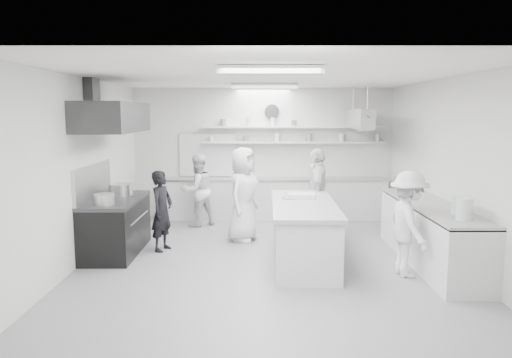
{
  "coord_description": "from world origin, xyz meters",
  "views": [
    {
      "loc": [
        -0.18,
        -7.86,
        2.41
      ],
      "look_at": [
        -0.17,
        0.6,
        1.27
      ],
      "focal_mm": 34.18,
      "sensor_mm": 36.0,
      "label": 1
    }
  ],
  "objects_px": {
    "prep_island": "(303,234)",
    "cook_back": "(197,190)",
    "back_counter": "(276,199)",
    "right_counter": "(431,235)",
    "cook_stove": "(162,211)",
    "stove": "(116,227)"
  },
  "relations": [
    {
      "from": "back_counter",
      "to": "prep_island",
      "type": "relative_size",
      "value": 1.99
    },
    {
      "from": "right_counter",
      "to": "stove",
      "type": "bearing_deg",
      "value": 173.48
    },
    {
      "from": "back_counter",
      "to": "cook_stove",
      "type": "distance_m",
      "value": 3.41
    },
    {
      "from": "back_counter",
      "to": "cook_stove",
      "type": "bearing_deg",
      "value": -128.75
    },
    {
      "from": "right_counter",
      "to": "prep_island",
      "type": "relative_size",
      "value": 1.31
    },
    {
      "from": "stove",
      "to": "cook_stove",
      "type": "xyz_separation_m",
      "value": [
        0.77,
        0.15,
        0.26
      ]
    },
    {
      "from": "stove",
      "to": "right_counter",
      "type": "height_order",
      "value": "right_counter"
    },
    {
      "from": "prep_island",
      "to": "cook_stove",
      "type": "xyz_separation_m",
      "value": [
        -2.43,
        0.66,
        0.25
      ]
    },
    {
      "from": "back_counter",
      "to": "cook_back",
      "type": "distance_m",
      "value": 1.9
    },
    {
      "from": "stove",
      "to": "prep_island",
      "type": "distance_m",
      "value": 3.24
    },
    {
      "from": "cook_back",
      "to": "prep_island",
      "type": "bearing_deg",
      "value": 91.01
    },
    {
      "from": "cook_back",
      "to": "stove",
      "type": "bearing_deg",
      "value": 22.92
    },
    {
      "from": "prep_island",
      "to": "cook_back",
      "type": "xyz_separation_m",
      "value": [
        -2.03,
        2.56,
        0.32
      ]
    },
    {
      "from": "right_counter",
      "to": "cook_stove",
      "type": "distance_m",
      "value": 4.55
    },
    {
      "from": "right_counter",
      "to": "cook_back",
      "type": "relative_size",
      "value": 2.12
    },
    {
      "from": "back_counter",
      "to": "right_counter",
      "type": "bearing_deg",
      "value": -55.35
    },
    {
      "from": "right_counter",
      "to": "cook_back",
      "type": "bearing_deg",
      "value": 146.89
    },
    {
      "from": "cook_stove",
      "to": "cook_back",
      "type": "relative_size",
      "value": 0.91
    },
    {
      "from": "back_counter",
      "to": "cook_back",
      "type": "height_order",
      "value": "cook_back"
    },
    {
      "from": "right_counter",
      "to": "prep_island",
      "type": "distance_m",
      "value": 2.05
    },
    {
      "from": "prep_island",
      "to": "cook_stove",
      "type": "relative_size",
      "value": 1.77
    },
    {
      "from": "stove",
      "to": "cook_back",
      "type": "distance_m",
      "value": 2.39
    }
  ]
}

